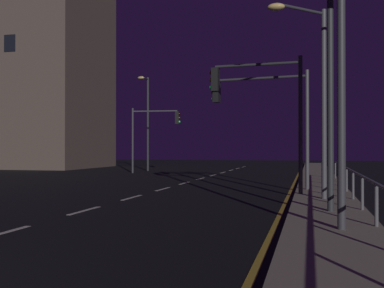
{
  "coord_description": "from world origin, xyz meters",
  "views": [
    {
      "loc": [
        6.61,
        -4.45,
        1.88
      ],
      "look_at": [
        -0.74,
        25.73,
        2.17
      ],
      "focal_mm": 45.4,
      "sensor_mm": 36.0,
      "label": 1
    }
  ],
  "objects_px": {
    "traffic_light_near_left": "(154,127)",
    "traffic_light_far_center": "(262,106)",
    "street_lamp_corner": "(147,115)",
    "street_lamp_mid_block": "(356,30)",
    "street_lamp_median": "(314,81)",
    "street_lamp_across_street": "(343,60)",
    "building_distant": "(11,52)",
    "traffic_light_far_right": "(260,98)"
  },
  "relations": [
    {
      "from": "traffic_light_near_left",
      "to": "traffic_light_far_center",
      "type": "relative_size",
      "value": 0.98
    },
    {
      "from": "traffic_light_near_left",
      "to": "street_lamp_corner",
      "type": "bearing_deg",
      "value": 117.53
    },
    {
      "from": "street_lamp_mid_block",
      "to": "street_lamp_corner",
      "type": "xyz_separation_m",
      "value": [
        -14.23,
        27.65,
        0.28
      ]
    },
    {
      "from": "traffic_light_near_left",
      "to": "traffic_light_far_center",
      "type": "bearing_deg",
      "value": -55.27
    },
    {
      "from": "traffic_light_far_center",
      "to": "street_lamp_median",
      "type": "distance_m",
      "value": 4.91
    },
    {
      "from": "traffic_light_far_center",
      "to": "street_lamp_across_street",
      "type": "relative_size",
      "value": 0.73
    },
    {
      "from": "street_lamp_median",
      "to": "building_distant",
      "type": "xyz_separation_m",
      "value": [
        -29.41,
        26.05,
        7.42
      ]
    },
    {
      "from": "street_lamp_across_street",
      "to": "street_lamp_median",
      "type": "relative_size",
      "value": 1.06
    },
    {
      "from": "traffic_light_far_right",
      "to": "street_lamp_median",
      "type": "distance_m",
      "value": 3.03
    },
    {
      "from": "traffic_light_near_left",
      "to": "street_lamp_across_street",
      "type": "height_order",
      "value": "street_lamp_across_street"
    },
    {
      "from": "street_lamp_across_street",
      "to": "street_lamp_median",
      "type": "distance_m",
      "value": 3.03
    },
    {
      "from": "street_lamp_corner",
      "to": "street_lamp_mid_block",
      "type": "bearing_deg",
      "value": -62.76
    },
    {
      "from": "traffic_light_near_left",
      "to": "traffic_light_far_right",
      "type": "bearing_deg",
      "value": -58.9
    },
    {
      "from": "traffic_light_near_left",
      "to": "street_lamp_median",
      "type": "xyz_separation_m",
      "value": [
        11.71,
        -18.13,
        0.67
      ]
    },
    {
      "from": "traffic_light_near_left",
      "to": "traffic_light_far_center",
      "type": "distance_m",
      "value": 16.73
    },
    {
      "from": "street_lamp_median",
      "to": "street_lamp_corner",
      "type": "bearing_deg",
      "value": 122.08
    },
    {
      "from": "traffic_light_near_left",
      "to": "building_distant",
      "type": "xyz_separation_m",
      "value": [
        -17.69,
        7.92,
        8.09
      ]
    },
    {
      "from": "street_lamp_across_street",
      "to": "street_lamp_median",
      "type": "height_order",
      "value": "street_lamp_across_street"
    },
    {
      "from": "traffic_light_far_right",
      "to": "street_lamp_median",
      "type": "bearing_deg",
      "value": -46.16
    },
    {
      "from": "traffic_light_far_center",
      "to": "building_distant",
      "type": "bearing_deg",
      "value": 141.49
    },
    {
      "from": "traffic_light_far_right",
      "to": "street_lamp_across_street",
      "type": "xyz_separation_m",
      "value": [
        2.82,
        -5.11,
        0.48
      ]
    },
    {
      "from": "street_lamp_across_street",
      "to": "traffic_light_far_right",
      "type": "bearing_deg",
      "value": 118.93
    },
    {
      "from": "street_lamp_corner",
      "to": "building_distant",
      "type": "distance_m",
      "value": 18.01
    },
    {
      "from": "traffic_light_far_center",
      "to": "street_lamp_median",
      "type": "bearing_deg",
      "value": -63.51
    },
    {
      "from": "traffic_light_far_center",
      "to": "street_lamp_corner",
      "type": "bearing_deg",
      "value": 123.42
    },
    {
      "from": "street_lamp_mid_block",
      "to": "street_lamp_across_street",
      "type": "bearing_deg",
      "value": 91.07
    },
    {
      "from": "traffic_light_far_right",
      "to": "street_lamp_corner",
      "type": "relative_size",
      "value": 0.68
    },
    {
      "from": "traffic_light_far_center",
      "to": "traffic_light_near_left",
      "type": "bearing_deg",
      "value": 124.73
    },
    {
      "from": "street_lamp_median",
      "to": "building_distant",
      "type": "height_order",
      "value": "building_distant"
    },
    {
      "from": "street_lamp_across_street",
      "to": "building_distant",
      "type": "bearing_deg",
      "value": 136.13
    },
    {
      "from": "street_lamp_mid_block",
      "to": "street_lamp_median",
      "type": "xyz_separation_m",
      "value": [
        -0.8,
        6.22,
        -0.22
      ]
    },
    {
      "from": "traffic_light_near_left",
      "to": "street_lamp_across_street",
      "type": "distance_m",
      "value": 24.49
    },
    {
      "from": "street_lamp_median",
      "to": "building_distant",
      "type": "relative_size",
      "value": 0.28
    },
    {
      "from": "street_lamp_across_street",
      "to": "building_distant",
      "type": "height_order",
      "value": "building_distant"
    },
    {
      "from": "traffic_light_far_right",
      "to": "street_lamp_mid_block",
      "type": "height_order",
      "value": "street_lamp_mid_block"
    },
    {
      "from": "street_lamp_median",
      "to": "building_distant",
      "type": "distance_m",
      "value": 39.98
    },
    {
      "from": "traffic_light_far_right",
      "to": "traffic_light_far_center",
      "type": "height_order",
      "value": "traffic_light_far_right"
    },
    {
      "from": "traffic_light_far_right",
      "to": "street_lamp_median",
      "type": "height_order",
      "value": "street_lamp_median"
    },
    {
      "from": "street_lamp_across_street",
      "to": "building_distant",
      "type": "xyz_separation_m",
      "value": [
        -30.15,
        28.98,
        7.25
      ]
    },
    {
      "from": "traffic_light_far_center",
      "to": "street_lamp_mid_block",
      "type": "bearing_deg",
      "value": -74.29
    },
    {
      "from": "street_lamp_corner",
      "to": "street_lamp_median",
      "type": "bearing_deg",
      "value": -57.92
    },
    {
      "from": "street_lamp_mid_block",
      "to": "building_distant",
      "type": "height_order",
      "value": "building_distant"
    }
  ]
}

